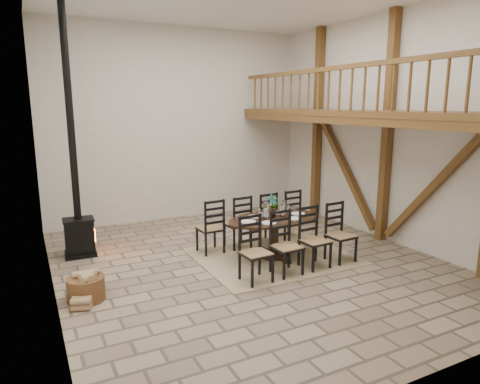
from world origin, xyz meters
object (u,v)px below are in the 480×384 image
wood_stove (77,201)px  log_basket (86,288)px  log_stack (83,301)px  dining_table (274,238)px

wood_stove → log_basket: size_ratio=8.63×
log_stack → log_basket: bearing=70.4°
dining_table → log_basket: dining_table is taller
dining_table → log_basket: size_ratio=4.46×
log_basket → log_stack: log_basket is taller
dining_table → wood_stove: 4.00m
dining_table → wood_stove: wood_stove is taller
dining_table → log_basket: bearing=-178.5°
log_basket → log_stack: 0.26m
dining_table → log_stack: dining_table is taller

